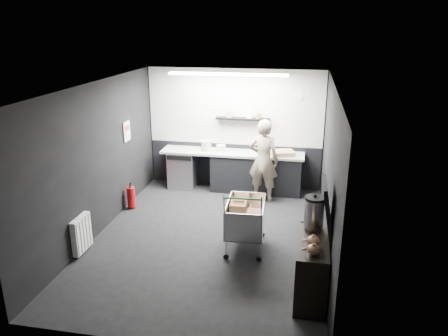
# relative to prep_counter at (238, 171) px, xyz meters

# --- Properties ---
(floor) EXTENTS (5.50, 5.50, 0.00)m
(floor) POSITION_rel_prep_counter_xyz_m (-0.14, -2.42, -0.46)
(floor) COLOR black
(floor) RESTS_ON ground
(ceiling) EXTENTS (5.50, 5.50, 0.00)m
(ceiling) POSITION_rel_prep_counter_xyz_m (-0.14, -2.42, 2.24)
(ceiling) COLOR silver
(ceiling) RESTS_ON wall_back
(wall_back) EXTENTS (5.50, 0.00, 5.50)m
(wall_back) POSITION_rel_prep_counter_xyz_m (-0.14, 0.33, 0.89)
(wall_back) COLOR black
(wall_back) RESTS_ON floor
(wall_front) EXTENTS (5.50, 0.00, 5.50)m
(wall_front) POSITION_rel_prep_counter_xyz_m (-0.14, -5.17, 0.89)
(wall_front) COLOR black
(wall_front) RESTS_ON floor
(wall_left) EXTENTS (0.00, 5.50, 5.50)m
(wall_left) POSITION_rel_prep_counter_xyz_m (-2.14, -2.42, 0.89)
(wall_left) COLOR black
(wall_left) RESTS_ON floor
(wall_right) EXTENTS (0.00, 5.50, 5.50)m
(wall_right) POSITION_rel_prep_counter_xyz_m (1.86, -2.42, 0.89)
(wall_right) COLOR black
(wall_right) RESTS_ON floor
(kitchen_wall_panel) EXTENTS (3.95, 0.02, 1.70)m
(kitchen_wall_panel) POSITION_rel_prep_counter_xyz_m (-0.14, 0.31, 1.39)
(kitchen_wall_panel) COLOR silver
(kitchen_wall_panel) RESTS_ON wall_back
(dado_panel) EXTENTS (3.95, 0.02, 1.00)m
(dado_panel) POSITION_rel_prep_counter_xyz_m (-0.14, 0.31, 0.04)
(dado_panel) COLOR black
(dado_panel) RESTS_ON wall_back
(floating_shelf) EXTENTS (1.20, 0.22, 0.04)m
(floating_shelf) POSITION_rel_prep_counter_xyz_m (0.06, 0.20, 1.16)
(floating_shelf) COLOR black
(floating_shelf) RESTS_ON wall_back
(wall_clock) EXTENTS (0.20, 0.03, 0.20)m
(wall_clock) POSITION_rel_prep_counter_xyz_m (1.26, 0.30, 1.69)
(wall_clock) COLOR white
(wall_clock) RESTS_ON wall_back
(poster) EXTENTS (0.02, 0.30, 0.40)m
(poster) POSITION_rel_prep_counter_xyz_m (-2.12, -1.12, 1.09)
(poster) COLOR white
(poster) RESTS_ON wall_left
(poster_red_band) EXTENTS (0.02, 0.22, 0.10)m
(poster_red_band) POSITION_rel_prep_counter_xyz_m (-2.11, -1.12, 1.16)
(poster_red_band) COLOR red
(poster_red_band) RESTS_ON poster
(radiator) EXTENTS (0.10, 0.50, 0.60)m
(radiator) POSITION_rel_prep_counter_xyz_m (-2.08, -3.32, -0.11)
(radiator) COLOR white
(radiator) RESTS_ON wall_left
(ceiling_strip) EXTENTS (2.40, 0.20, 0.04)m
(ceiling_strip) POSITION_rel_prep_counter_xyz_m (-0.14, -0.57, 2.21)
(ceiling_strip) COLOR white
(ceiling_strip) RESTS_ON ceiling
(prep_counter) EXTENTS (3.20, 0.61, 0.90)m
(prep_counter) POSITION_rel_prep_counter_xyz_m (0.00, 0.00, 0.00)
(prep_counter) COLOR black
(prep_counter) RESTS_ON floor
(person) EXTENTS (0.71, 0.54, 1.77)m
(person) POSITION_rel_prep_counter_xyz_m (0.61, -0.45, 0.43)
(person) COLOR beige
(person) RESTS_ON floor
(shopping_cart) EXTENTS (0.65, 1.04, 1.13)m
(shopping_cart) POSITION_rel_prep_counter_xyz_m (0.55, -2.64, 0.08)
(shopping_cart) COLOR silver
(shopping_cart) RESTS_ON floor
(sideboard) EXTENTS (0.48, 1.13, 1.69)m
(sideboard) POSITION_rel_prep_counter_xyz_m (1.64, -3.78, 0.08)
(sideboard) COLOR black
(sideboard) RESTS_ON floor
(fire_extinguisher) EXTENTS (0.16, 0.16, 0.54)m
(fire_extinguisher) POSITION_rel_prep_counter_xyz_m (-1.99, -1.43, -0.20)
(fire_extinguisher) COLOR #B10B0C
(fire_extinguisher) RESTS_ON floor
(cardboard_box) EXTENTS (0.58, 0.50, 0.10)m
(cardboard_box) POSITION_rel_prep_counter_xyz_m (0.98, -0.05, 0.49)
(cardboard_box) COLOR #AA7D5B
(cardboard_box) RESTS_ON prep_counter
(pink_tub) EXTENTS (0.22, 0.22, 0.22)m
(pink_tub) POSITION_rel_prep_counter_xyz_m (-0.73, 0.00, 0.55)
(pink_tub) COLOR beige
(pink_tub) RESTS_ON prep_counter
(white_container) EXTENTS (0.18, 0.14, 0.16)m
(white_container) POSITION_rel_prep_counter_xyz_m (-0.38, -0.05, 0.52)
(white_container) COLOR white
(white_container) RESTS_ON prep_counter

